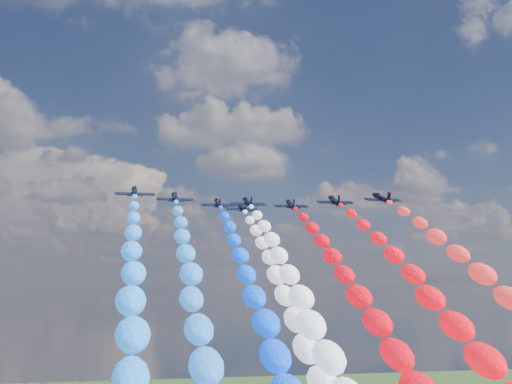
{
  "coord_description": "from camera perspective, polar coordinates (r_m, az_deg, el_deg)",
  "views": [
    {
      "loc": [
        -29.41,
        -151.3,
        82.11
      ],
      "look_at": [
        0.0,
        4.0,
        104.02
      ],
      "focal_mm": 44.61,
      "sensor_mm": 36.0,
      "label": 1
    }
  ],
  "objects": [
    {
      "name": "jet_1",
      "position": [
        156.32,
        -7.28,
        -0.51
      ],
      "size": [
        8.98,
        12.24,
        6.32
      ],
      "primitive_type": null,
      "rotation": [
        0.32,
        0.0,
        -0.0
      ],
      "color": "black"
    },
    {
      "name": "jet_7",
      "position": [
        159.0,
        11.2,
        -0.55
      ],
      "size": [
        9.39,
        12.53,
        6.32
      ],
      "primitive_type": null,
      "rotation": [
        0.32,
        0.0,
        0.04
      ],
      "color": "black"
    },
    {
      "name": "trail_1",
      "position": [
        99.04,
        -5.52,
        -12.54
      ],
      "size": [
        5.83,
        109.16,
        58.58
      ],
      "primitive_type": null,
      "color": "blue"
    },
    {
      "name": "jet_2",
      "position": [
        167.2,
        -3.42,
        -1.04
      ],
      "size": [
        9.07,
        12.31,
        6.32
      ],
      "primitive_type": null,
      "rotation": [
        0.32,
        0.0,
        -0.01
      ],
      "color": "black"
    },
    {
      "name": "jet_4",
      "position": [
        176.96,
        -1.26,
        -1.43
      ],
      "size": [
        9.77,
        12.8,
        6.32
      ],
      "primitive_type": null,
      "rotation": [
        0.32,
        0.0,
        0.07
      ],
      "color": "black"
    },
    {
      "name": "trail_0",
      "position": [
        90.51,
        -11.3,
        -12.86
      ],
      "size": [
        5.83,
        109.16,
        58.58
      ],
      "primitive_type": null,
      "color": "#1D7AFF"
    },
    {
      "name": "trail_5",
      "position": [
        114.72,
        10.14,
        -11.81
      ],
      "size": [
        5.83,
        109.16,
        58.58
      ],
      "primitive_type": null,
      "color": "red"
    },
    {
      "name": "trail_3",
      "position": [
        108.35,
        4.57,
        -12.14
      ],
      "size": [
        5.83,
        109.16,
        58.58
      ],
      "primitive_type": null,
      "color": "white"
    },
    {
      "name": "jet_0",
      "position": [
        147.98,
        -10.83,
        -0.02
      ],
      "size": [
        9.29,
        12.47,
        6.32
      ],
      "primitive_type": null,
      "rotation": [
        0.32,
        0.0,
        0.03
      ],
      "color": "black"
    },
    {
      "name": "trail_2",
      "position": [
        110.51,
        0.29,
        -12.09
      ],
      "size": [
        5.83,
        109.16,
        58.58
      ],
      "primitive_type": null,
      "color": "#0541FF"
    },
    {
      "name": "jet_3",
      "position": [
        164.45,
        -0.72,
        -0.94
      ],
      "size": [
        9.3,
        12.47,
        6.32
      ],
      "primitive_type": null,
      "rotation": [
        0.32,
        0.0,
        0.03
      ],
      "color": "black"
    },
    {
      "name": "trail_6",
      "position": [
        109.05,
        16.57,
        -11.82
      ],
      "size": [
        5.83,
        109.16,
        58.58
      ],
      "primitive_type": null,
      "color": "red"
    },
    {
      "name": "jet_6",
      "position": [
        162.37,
        7.05,
        -0.79
      ],
      "size": [
        9.61,
        12.69,
        6.32
      ],
      "primitive_type": null,
      "rotation": [
        0.32,
        0.0,
        -0.06
      ],
      "color": "black"
    },
    {
      "name": "trail_4",
      "position": [
        120.75,
        3.21,
        -11.72
      ],
      "size": [
        5.83,
        109.16,
        58.58
      ],
      "primitive_type": null,
      "color": "white"
    },
    {
      "name": "jet_5",
      "position": [
        169.64,
        3.13,
        -1.14
      ],
      "size": [
        9.64,
        12.71,
        6.32
      ],
      "primitive_type": null,
      "rotation": [
        0.32,
        0.0,
        -0.06
      ],
      "color": "black"
    }
  ]
}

